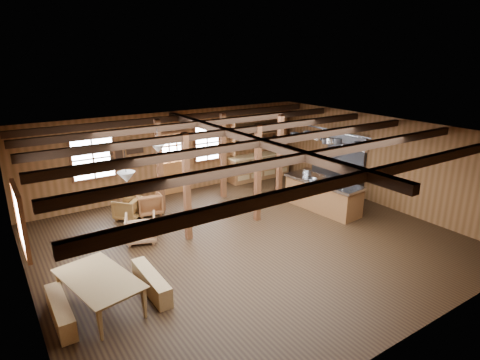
# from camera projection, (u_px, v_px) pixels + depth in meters

# --- Properties ---
(room) EXTENTS (10.04, 9.04, 2.84)m
(room) POSITION_uv_depth(u_px,v_px,m) (249.00, 190.00, 9.90)
(room) COLOR black
(room) RESTS_ON ground
(ceiling_joists) EXTENTS (9.80, 8.82, 0.18)m
(ceiling_joists) POSITION_uv_depth(u_px,v_px,m) (245.00, 138.00, 9.65)
(ceiling_joists) COLOR black
(ceiling_joists) RESTS_ON ceiling
(timber_posts) EXTENTS (3.95, 2.35, 2.80)m
(timber_posts) POSITION_uv_depth(u_px,v_px,m) (223.00, 167.00, 11.82)
(timber_posts) COLOR #452B13
(timber_posts) RESTS_ON floor
(back_door) EXTENTS (1.02, 0.08, 2.15)m
(back_door) POSITION_uv_depth(u_px,v_px,m) (174.00, 168.00, 13.59)
(back_door) COLOR brown
(back_door) RESTS_ON floor
(window_back_left) EXTENTS (1.32, 0.06, 1.32)m
(window_back_left) POSITION_uv_depth(u_px,v_px,m) (93.00, 159.00, 12.01)
(window_back_left) COLOR white
(window_back_left) RESTS_ON wall_back
(window_back_right) EXTENTS (1.02, 0.06, 1.32)m
(window_back_right) POSITION_uv_depth(u_px,v_px,m) (207.00, 143.00, 14.06)
(window_back_right) COLOR white
(window_back_right) RESTS_ON wall_back
(window_left) EXTENTS (0.14, 1.24, 1.32)m
(window_left) POSITION_uv_depth(u_px,v_px,m) (20.00, 220.00, 7.63)
(window_left) COLOR white
(window_left) RESTS_ON wall_back
(notice_boards) EXTENTS (1.08, 0.03, 0.90)m
(notice_boards) POSITION_uv_depth(u_px,v_px,m) (129.00, 152.00, 12.58)
(notice_boards) COLOR silver
(notice_boards) RESTS_ON wall_back
(back_counter) EXTENTS (2.55, 0.60, 2.45)m
(back_counter) POSITION_uv_depth(u_px,v_px,m) (259.00, 163.00, 15.27)
(back_counter) COLOR brown
(back_counter) RESTS_ON floor
(pendant_lamps) EXTENTS (1.86, 2.36, 0.66)m
(pendant_lamps) POSITION_uv_depth(u_px,v_px,m) (144.00, 161.00, 9.25)
(pendant_lamps) COLOR #2B2B2E
(pendant_lamps) RESTS_ON ceiling
(pot_rack) EXTENTS (0.44, 3.00, 0.46)m
(pot_rack) POSITION_uv_depth(u_px,v_px,m) (326.00, 139.00, 11.47)
(pot_rack) COLOR #2B2B2E
(pot_rack) RESTS_ON ceiling
(kitchen_island) EXTENTS (1.11, 2.57, 1.20)m
(kitchen_island) POSITION_uv_depth(u_px,v_px,m) (323.00, 195.00, 12.28)
(kitchen_island) COLOR brown
(kitchen_island) RESTS_ON floor
(step_stool) EXTENTS (0.41, 0.30, 0.35)m
(step_stool) POSITION_uv_depth(u_px,v_px,m) (300.00, 197.00, 12.96)
(step_stool) COLOR olive
(step_stool) RESTS_ON floor
(commercial_range) EXTENTS (0.89, 1.74, 2.14)m
(commercial_range) POSITION_uv_depth(u_px,v_px,m) (339.00, 175.00, 13.61)
(commercial_range) COLOR #2B2B2E
(commercial_range) RESTS_ON floor
(dining_table) EXTENTS (1.40, 2.04, 0.66)m
(dining_table) POSITION_uv_depth(u_px,v_px,m) (102.00, 292.00, 7.56)
(dining_table) COLOR olive
(dining_table) RESTS_ON floor
(bench_wall) EXTENTS (0.28, 1.47, 0.41)m
(bench_wall) POSITION_uv_depth(u_px,v_px,m) (60.00, 312.00, 7.20)
(bench_wall) COLOR olive
(bench_wall) RESTS_ON floor
(bench_aisle) EXTENTS (0.29, 1.52, 0.42)m
(bench_aisle) POSITION_uv_depth(u_px,v_px,m) (151.00, 282.00, 8.11)
(bench_aisle) COLOR olive
(bench_aisle) RESTS_ON floor
(armchair_a) EXTENTS (0.96, 0.97, 0.63)m
(armchair_a) POSITION_uv_depth(u_px,v_px,m) (128.00, 208.00, 11.65)
(armchair_a) COLOR brown
(armchair_a) RESTS_ON floor
(armchair_b) EXTENTS (0.81, 0.83, 0.67)m
(armchair_b) POSITION_uv_depth(u_px,v_px,m) (148.00, 203.00, 11.96)
(armchair_b) COLOR brown
(armchair_b) RESTS_ON floor
(armchair_c) EXTENTS (0.98, 0.99, 0.71)m
(armchair_c) POSITION_uv_depth(u_px,v_px,m) (141.00, 228.00, 10.25)
(armchair_c) COLOR brown
(armchair_c) RESTS_ON floor
(counter_pot) EXTENTS (0.28, 0.28, 0.17)m
(counter_pot) POSITION_uv_depth(u_px,v_px,m) (307.00, 171.00, 12.75)
(counter_pot) COLOR #B7BABF
(counter_pot) RESTS_ON kitchen_island
(bowl) EXTENTS (0.33, 0.33, 0.07)m
(bowl) POSITION_uv_depth(u_px,v_px,m) (313.00, 180.00, 12.10)
(bowl) COLOR silver
(bowl) RESTS_ON kitchen_island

